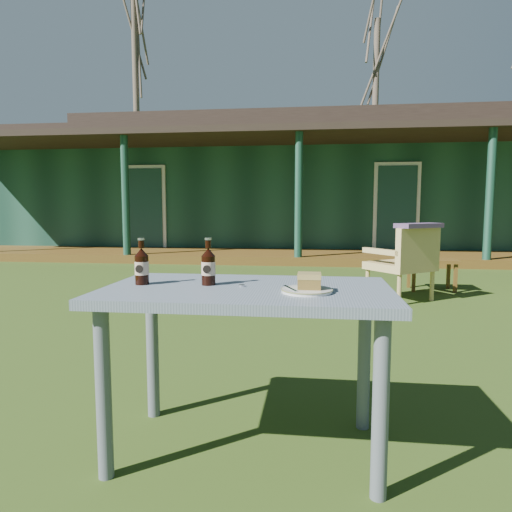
# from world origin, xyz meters

# --- Properties ---
(ground) EXTENTS (80.00, 80.00, 0.00)m
(ground) POSITION_xyz_m (0.00, 0.00, 0.00)
(ground) COLOR #334916
(pavilion) EXTENTS (15.80, 8.30, 3.45)m
(pavilion) POSITION_xyz_m (-0.00, 9.39, 1.61)
(pavilion) COLOR #183F2F
(pavilion) RESTS_ON ground
(tree_left) EXTENTS (0.28, 0.28, 10.50)m
(tree_left) POSITION_xyz_m (-8.00, 17.50, 5.25)
(tree_left) COLOR brown
(tree_left) RESTS_ON ground
(tree_mid) EXTENTS (0.28, 0.28, 9.50)m
(tree_mid) POSITION_xyz_m (3.00, 18.50, 4.75)
(tree_mid) COLOR brown
(tree_mid) RESTS_ON ground
(cafe_table) EXTENTS (1.20, 0.70, 0.72)m
(cafe_table) POSITION_xyz_m (0.00, -1.60, 0.62)
(cafe_table) COLOR slate
(cafe_table) RESTS_ON ground
(plate) EXTENTS (0.20, 0.20, 0.01)m
(plate) POSITION_xyz_m (0.25, -1.69, 0.73)
(plate) COLOR silver
(plate) RESTS_ON cafe_table
(cake_slice) EXTENTS (0.09, 0.09, 0.06)m
(cake_slice) POSITION_xyz_m (0.26, -1.68, 0.77)
(cake_slice) COLOR brown
(cake_slice) RESTS_ON plate
(fork) EXTENTS (0.07, 0.13, 0.00)m
(fork) POSITION_xyz_m (0.19, -1.70, 0.74)
(fork) COLOR silver
(fork) RESTS_ON plate
(cola_bottle_near) EXTENTS (0.06, 0.06, 0.20)m
(cola_bottle_near) POSITION_xyz_m (-0.17, -1.57, 0.80)
(cola_bottle_near) COLOR black
(cola_bottle_near) RESTS_ON cafe_table
(cola_bottle_far) EXTENTS (0.06, 0.06, 0.20)m
(cola_bottle_far) POSITION_xyz_m (-0.46, -1.59, 0.80)
(cola_bottle_far) COLOR black
(cola_bottle_far) RESTS_ON cafe_table
(bottle_cap) EXTENTS (0.03, 0.03, 0.01)m
(bottle_cap) POSITION_xyz_m (-0.02, -1.59, 0.72)
(bottle_cap) COLOR silver
(bottle_cap) RESTS_ON cafe_table
(armchair_left) EXTENTS (0.84, 0.83, 0.83)m
(armchair_left) POSITION_xyz_m (1.31, 1.81, 0.47)
(armchair_left) COLOR tan
(armchair_left) RESTS_ON ground
(floral_throw) EXTENTS (0.57, 0.50, 0.05)m
(floral_throw) POSITION_xyz_m (1.41, 1.67, 0.86)
(floral_throw) COLOR #594065
(floral_throw) RESTS_ON armchair_left
(side_table) EXTENTS (0.60, 0.40, 0.40)m
(side_table) POSITION_xyz_m (1.78, 2.54, 0.34)
(side_table) COLOR #583D15
(side_table) RESTS_ON ground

